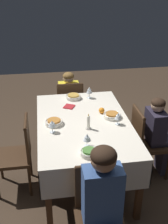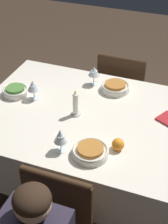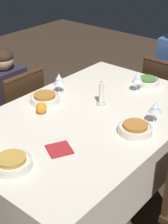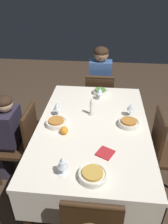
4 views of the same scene
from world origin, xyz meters
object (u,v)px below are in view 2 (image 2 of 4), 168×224
object	(u,v)px
candle_centerpiece	(76,106)
wine_glass_west	(33,86)
wine_glass_south	(60,136)
bowl_west	(15,91)
orange_fruit	(118,144)
dining_table	(102,129)
chair_north	(122,94)
bowl_north	(115,87)
wine_glass_north	(94,72)
bowl_south	(90,151)

from	to	relation	value
candle_centerpiece	wine_glass_west	bearing A→B (deg)	168.10
wine_glass_west	wine_glass_south	size ratio (longest dim) A/B	0.96
bowl_west	orange_fruit	bearing A→B (deg)	-19.53
dining_table	bowl_west	world-z (taller)	bowl_west
dining_table	chair_north	xyz separation A→B (m)	(-0.06, 0.74, -0.20)
bowl_north	wine_glass_north	distance (m)	0.18
wine_glass_south	candle_centerpiece	size ratio (longest dim) A/B	0.82
bowl_south	bowl_north	distance (m)	0.67
wine_glass_north	candle_centerpiece	distance (m)	0.38
wine_glass_west	wine_glass_north	size ratio (longest dim) A/B	1.00
wine_glass_north	wine_glass_south	bearing A→B (deg)	-85.16
wine_glass_west	chair_north	bearing A→B (deg)	58.30
dining_table	bowl_south	bearing A→B (deg)	-82.64
wine_glass_west	bowl_south	bearing A→B (deg)	-35.42
dining_table	chair_north	size ratio (longest dim) A/B	1.81
dining_table	wine_glass_south	xyz separation A→B (m)	(-0.12, -0.36, 0.19)
bowl_south	candle_centerpiece	world-z (taller)	candle_centerpiece
bowl_west	candle_centerpiece	bearing A→B (deg)	-8.55
chair_north	bowl_north	bearing A→B (deg)	95.74
bowl_west	bowl_south	bearing A→B (deg)	-29.44
bowl_north	wine_glass_south	bearing A→B (deg)	-98.64
bowl_south	dining_table	bearing A→B (deg)	97.36
bowl_west	candle_centerpiece	world-z (taller)	candle_centerpiece
bowl_south	candle_centerpiece	bearing A→B (deg)	123.93
wine_glass_west	dining_table	bearing A→B (deg)	-4.82
bowl_south	wine_glass_south	size ratio (longest dim) A/B	1.37
wine_glass_west	bowl_south	world-z (taller)	wine_glass_west
wine_glass_south	bowl_west	bearing A→B (deg)	141.84
wine_glass_north	bowl_south	bearing A→B (deg)	-72.15
bowl_west	bowl_north	distance (m)	0.68
wine_glass_south	bowl_south	bearing A→B (deg)	7.61
wine_glass_south	candle_centerpiece	distance (m)	0.34
dining_table	bowl_west	xyz separation A→B (m)	(-0.63, 0.04, 0.12)
candle_centerpiece	dining_table	bearing A→B (deg)	9.28
chair_north	bowl_south	size ratio (longest dim) A/B	4.46
bowl_north	candle_centerpiece	size ratio (longest dim) A/B	1.11
wine_glass_north	wine_glass_west	bearing A→B (deg)	-134.65
wine_glass_north	orange_fruit	xyz separation A→B (m)	(0.35, -0.60, -0.06)
bowl_south	candle_centerpiece	size ratio (longest dim) A/B	1.12
wine_glass_south	wine_glass_west	bearing A→B (deg)	132.75
bowl_north	wine_glass_north	bearing A→B (deg)	170.99
bowl_west	bowl_north	world-z (taller)	same
bowl_west	wine_glass_west	distance (m)	0.16
bowl_north	dining_table	bearing A→B (deg)	-87.50
bowl_south	bowl_north	xyz separation A→B (m)	(-0.06, 0.67, 0.00)
chair_north	dining_table	bearing A→B (deg)	94.31
candle_centerpiece	chair_north	bearing A→B (deg)	81.91
dining_table	wine_glass_west	xyz separation A→B (m)	(-0.49, 0.04, 0.19)
dining_table	orange_fruit	size ratio (longest dim) A/B	22.99
chair_north	wine_glass_west	world-z (taller)	wine_glass_west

